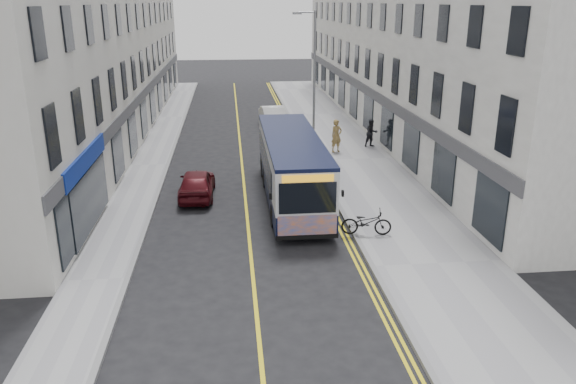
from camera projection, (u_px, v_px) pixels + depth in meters
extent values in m
plane|color=black|center=(251.00, 259.00, 19.48)|extent=(140.00, 140.00, 0.00)
cube|color=gray|center=(354.00, 160.00, 31.37)|extent=(4.50, 64.00, 0.12)
cube|color=gray|center=(149.00, 166.00, 30.26)|extent=(2.00, 64.00, 0.12)
cube|color=slate|center=(314.00, 161.00, 31.15)|extent=(0.18, 64.00, 0.13)
cube|color=slate|center=(168.00, 165.00, 30.36)|extent=(0.18, 64.00, 0.13)
cube|color=yellow|center=(242.00, 164.00, 30.78)|extent=(0.12, 64.00, 0.01)
cube|color=yellow|center=(306.00, 162.00, 31.13)|extent=(0.10, 64.00, 0.01)
cube|color=yellow|center=(310.00, 162.00, 31.14)|extent=(0.10, 64.00, 0.01)
cube|color=white|center=(405.00, 32.00, 38.28)|extent=(6.00, 46.00, 13.00)
cube|color=silver|center=(96.00, 33.00, 36.26)|extent=(6.00, 46.00, 13.00)
cylinder|color=gray|center=(314.00, 84.00, 31.78)|extent=(0.14, 0.14, 8.00)
cylinder|color=gray|center=(306.00, 12.00, 30.47)|extent=(1.00, 0.08, 0.08)
cube|color=gray|center=(297.00, 13.00, 30.44)|extent=(0.50, 0.18, 0.12)
cube|color=black|center=(292.00, 185.00, 24.97)|extent=(2.29, 10.06, 0.82)
cube|color=silver|center=(292.00, 158.00, 24.58)|extent=(2.29, 10.06, 1.65)
cube|color=black|center=(292.00, 138.00, 24.29)|extent=(2.31, 10.06, 0.15)
cube|color=black|center=(265.00, 159.00, 25.04)|extent=(0.04, 7.86, 1.05)
cube|color=black|center=(316.00, 158.00, 25.27)|extent=(0.04, 7.86, 1.05)
cube|color=black|center=(308.00, 198.00, 19.85)|extent=(2.06, 0.04, 1.14)
cube|color=orange|center=(307.00, 227.00, 20.21)|extent=(2.15, 0.04, 0.87)
cube|color=orange|center=(308.00, 179.00, 19.61)|extent=(1.83, 0.04, 0.26)
cylinder|color=black|center=(274.00, 216.00, 22.12)|extent=(0.26, 0.91, 0.91)
cylinder|color=black|center=(326.00, 214.00, 22.32)|extent=(0.26, 0.91, 0.91)
cylinder|color=black|center=(266.00, 178.00, 26.85)|extent=(0.26, 0.91, 0.91)
cylinder|color=black|center=(308.00, 177.00, 27.06)|extent=(0.26, 0.91, 0.91)
cylinder|color=black|center=(264.00, 168.00, 28.40)|extent=(0.26, 0.91, 0.91)
cylinder|color=black|center=(304.00, 167.00, 28.61)|extent=(0.26, 0.91, 0.91)
imported|color=black|center=(366.00, 222.00, 21.05)|extent=(1.96, 0.94, 0.99)
imported|color=olive|center=(336.00, 136.00, 32.50)|extent=(0.82, 0.68, 1.91)
imported|color=black|center=(371.00, 133.00, 33.71)|extent=(0.95, 0.82, 1.66)
imported|color=silver|center=(274.00, 118.00, 38.93)|extent=(1.94, 4.70, 1.51)
imported|color=#470B11|center=(197.00, 183.00, 25.42)|extent=(1.64, 3.87, 1.31)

